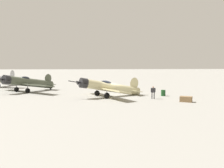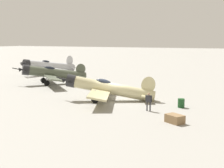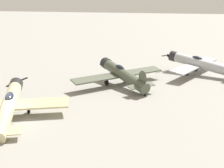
# 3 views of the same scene
# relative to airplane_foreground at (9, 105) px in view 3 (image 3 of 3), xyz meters

# --- Properties ---
(ground_plane) EXTENTS (400.00, 400.00, 0.00)m
(ground_plane) POSITION_rel_airplane_foreground_xyz_m (-0.46, -0.20, -1.35)
(ground_plane) COLOR gray
(airplane_foreground) EXTENTS (10.60, 10.64, 3.01)m
(airplane_foreground) POSITION_rel_airplane_foreground_xyz_m (0.00, 0.00, 0.00)
(airplane_foreground) COLOR beige
(airplane_foreground) RESTS_ON ground_plane
(airplane_mid_apron) EXTENTS (10.79, 10.07, 3.01)m
(airplane_mid_apron) POSITION_rel_airplane_foreground_xyz_m (13.04, -7.53, 0.23)
(airplane_mid_apron) COLOR #4C5442
(airplane_mid_apron) RESTS_ON ground_plane
(airplane_far_line) EXTENTS (12.31, 11.15, 3.44)m
(airplane_far_line) POSITION_rel_airplane_foreground_xyz_m (21.48, -17.26, 0.29)
(airplane_far_line) COLOR #B7BABF
(airplane_far_line) RESTS_ON ground_plane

